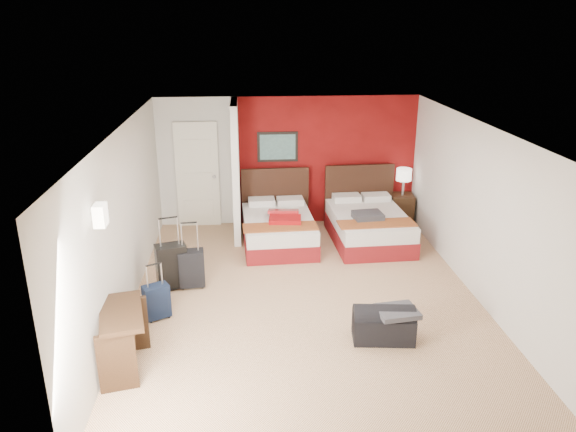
{
  "coord_description": "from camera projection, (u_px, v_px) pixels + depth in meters",
  "views": [
    {
      "loc": [
        -0.83,
        -7.14,
        3.87
      ],
      "look_at": [
        -0.19,
        0.8,
        1.0
      ],
      "focal_mm": 34.32,
      "sensor_mm": 36.0,
      "label": 1
    }
  ],
  "objects": [
    {
      "name": "duffel_bag",
      "position": [
        383.0,
        326.0,
        6.97
      ],
      "size": [
        0.81,
        0.49,
        0.39
      ],
      "primitive_type": "cube",
      "rotation": [
        0.0,
        0.0,
        -0.11
      ],
      "color": "black",
      "rests_on": "ground"
    },
    {
      "name": "bed_right",
      "position": [
        369.0,
        228.0,
        10.01
      ],
      "size": [
        1.37,
        1.9,
        0.56
      ],
      "primitive_type": "cube",
      "rotation": [
        0.0,
        0.0,
        0.04
      ],
      "color": "white",
      "rests_on": "ground"
    },
    {
      "name": "jacket_draped",
      "position": [
        397.0,
        312.0,
        6.86
      ],
      "size": [
        0.54,
        0.48,
        0.07
      ],
      "primitive_type": "cube",
      "rotation": [
        0.0,
        0.0,
        0.13
      ],
      "color": "#3E3E43",
      "rests_on": "duffel_bag"
    },
    {
      "name": "red_accent_panel",
      "position": [
        326.0,
        161.0,
        10.73
      ],
      "size": [
        3.5,
        0.04,
        2.5
      ],
      "primitive_type": "cube",
      "color": "maroon",
      "rests_on": "ground"
    },
    {
      "name": "bed_left",
      "position": [
        278.0,
        231.0,
        9.9
      ],
      "size": [
        1.31,
        1.81,
        0.53
      ],
      "primitive_type": "cube",
      "rotation": [
        0.0,
        0.0,
        0.04
      ],
      "color": "white",
      "rests_on": "ground"
    },
    {
      "name": "desk",
      "position": [
        124.0,
        340.0,
        6.32
      ],
      "size": [
        0.65,
        1.0,
        0.77
      ],
      "primitive_type": "cube",
      "rotation": [
        0.0,
        0.0,
        0.22
      ],
      "color": "black",
      "rests_on": "ground"
    },
    {
      "name": "suitcase_navy",
      "position": [
        157.0,
        303.0,
        7.45
      ],
      "size": [
        0.39,
        0.34,
        0.47
      ],
      "primitive_type": "cube",
      "rotation": [
        0.0,
        0.0,
        0.48
      ],
      "color": "black",
      "rests_on": "ground"
    },
    {
      "name": "entry_door",
      "position": [
        198.0,
        175.0,
        10.59
      ],
      "size": [
        0.82,
        0.06,
        2.05
      ],
      "primitive_type": "cube",
      "color": "silver",
      "rests_on": "ground"
    },
    {
      "name": "suitcase_black",
      "position": [
        172.0,
        267.0,
        8.28
      ],
      "size": [
        0.51,
        0.4,
        0.67
      ],
      "primitive_type": "cube",
      "rotation": [
        0.0,
        0.0,
        0.29
      ],
      "color": "black",
      "rests_on": "ground"
    },
    {
      "name": "ground",
      "position": [
        305.0,
        298.0,
        8.07
      ],
      "size": [
        6.5,
        6.5,
        0.0
      ],
      "primitive_type": "plane",
      "color": "tan",
      "rests_on": "ground"
    },
    {
      "name": "room_walls",
      "position": [
        210.0,
        190.0,
        8.87
      ],
      "size": [
        5.02,
        6.52,
        2.5
      ],
      "color": "silver",
      "rests_on": "ground"
    },
    {
      "name": "table_lamp",
      "position": [
        403.0,
        182.0,
        10.7
      ],
      "size": [
        0.33,
        0.33,
        0.53
      ],
      "primitive_type": "cylinder",
      "rotation": [
        0.0,
        0.0,
        -0.11
      ],
      "color": "silver",
      "rests_on": "nightstand"
    },
    {
      "name": "red_suitcase_open",
      "position": [
        284.0,
        216.0,
        9.71
      ],
      "size": [
        0.62,
        0.81,
        0.09
      ],
      "primitive_type": "cube",
      "rotation": [
        0.0,
        0.0,
        -0.1
      ],
      "color": "#A00D11",
      "rests_on": "bed_left"
    },
    {
      "name": "suitcase_charcoal",
      "position": [
        192.0,
        270.0,
        8.32
      ],
      "size": [
        0.41,
        0.27,
        0.57
      ],
      "primitive_type": "cube",
      "rotation": [
        0.0,
        0.0,
        0.1
      ],
      "color": "black",
      "rests_on": "ground"
    },
    {
      "name": "jacket_bundle",
      "position": [
        368.0,
        216.0,
        9.61
      ],
      "size": [
        0.53,
        0.45,
        0.12
      ],
      "primitive_type": "cube",
      "rotation": [
        0.0,
        0.0,
        0.11
      ],
      "color": "#3A3B40",
      "rests_on": "bed_right"
    },
    {
      "name": "partition_wall",
      "position": [
        236.0,
        171.0,
        10.02
      ],
      "size": [
        0.12,
        1.2,
        2.5
      ],
      "primitive_type": "cube",
      "color": "silver",
      "rests_on": "ground"
    },
    {
      "name": "nightstand",
      "position": [
        401.0,
        209.0,
        10.89
      ],
      "size": [
        0.47,
        0.47,
        0.61
      ],
      "primitive_type": "cube",
      "rotation": [
        0.0,
        0.0,
        -0.09
      ],
      "color": "#311E10",
      "rests_on": "ground"
    }
  ]
}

